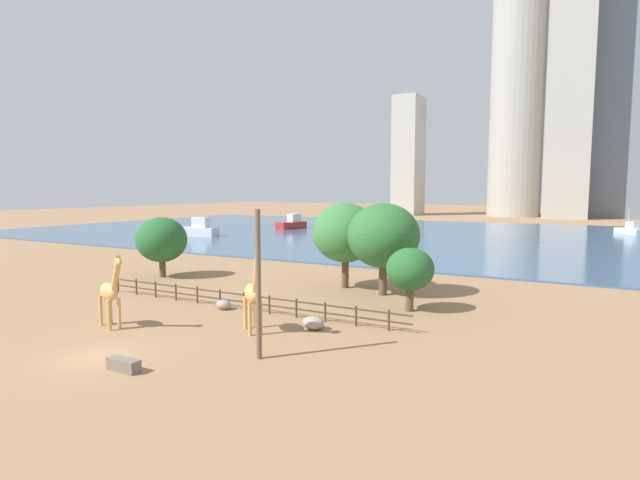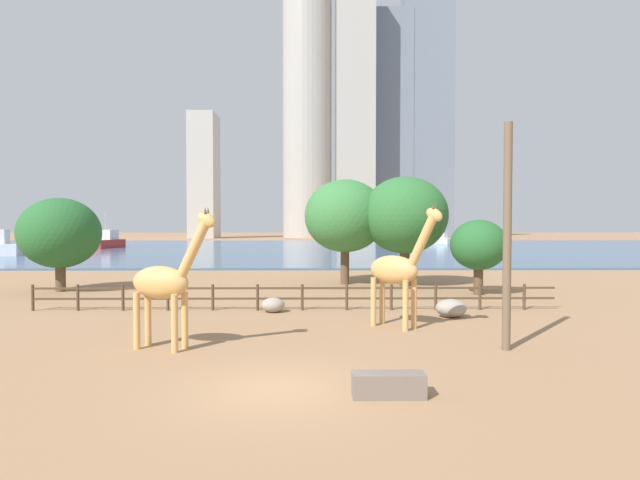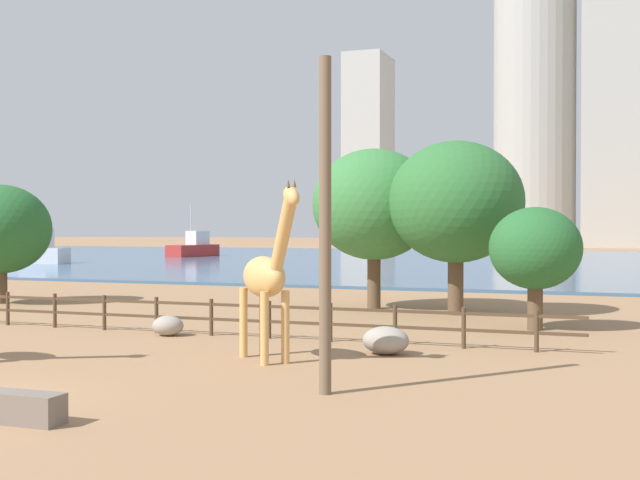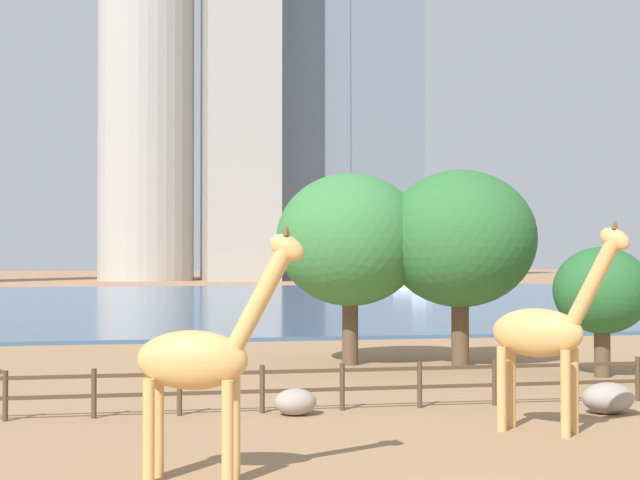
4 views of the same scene
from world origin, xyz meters
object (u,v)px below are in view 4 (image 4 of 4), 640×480
object	(u,v)px
giraffe_companion	(202,359)
tree_left_large	(460,239)
boulder_by_pole	(608,398)
tree_right_tall	(350,240)
boat_tug	(418,284)
tree_center_broad	(602,291)
boulder_near_fence	(295,402)
giraffe_tall	(545,332)

from	to	relation	value
giraffe_companion	tree_left_large	size ratio (longest dim) A/B	0.64
giraffe_companion	tree_left_large	bearing A→B (deg)	75.88
boulder_by_pole	tree_right_tall	xyz separation A→B (m)	(-4.10, 12.99, 4.48)
giraffe_companion	boulder_by_pole	xyz separation A→B (m)	(11.40, 5.79, -1.88)
tree_left_large	boat_tug	distance (m)	77.48
giraffe_companion	tree_center_broad	distance (m)	20.12
tree_center_broad	boat_tug	xyz separation A→B (m)	(17.59, 78.65, -1.98)
boulder_by_pole	tree_center_broad	distance (m)	8.73
tree_right_tall	giraffe_companion	bearing A→B (deg)	-111.23
tree_right_tall	boat_tug	world-z (taller)	tree_right_tall
tree_center_broad	boat_tug	world-z (taller)	boat_tug
tree_left_large	boat_tug	size ratio (longest dim) A/B	1.37
boat_tug	boulder_near_fence	bearing A→B (deg)	121.01
giraffe_companion	tree_right_tall	world-z (taller)	tree_right_tall
tree_left_large	tree_center_broad	distance (m)	5.99
boulder_near_fence	tree_center_broad	world-z (taller)	tree_center_broad
giraffe_tall	boat_tug	world-z (taller)	boat_tug
giraffe_tall	tree_left_large	world-z (taller)	tree_left_large
boulder_near_fence	boulder_by_pole	xyz separation A→B (m)	(8.33, -1.42, 0.06)
giraffe_tall	giraffe_companion	xyz separation A→B (m)	(-8.53, -3.45, -0.12)
boulder_by_pole	boat_tug	bearing A→B (deg)	76.10
giraffe_tall	boat_tug	xyz separation A→B (m)	(24.19, 88.45, -1.38)
boulder_by_pole	tree_center_broad	world-z (taller)	tree_center_broad
tree_right_tall	giraffe_tall	bearing A→B (deg)	-85.42
boulder_by_pole	tree_right_tall	bearing A→B (deg)	107.53
tree_right_tall	boulder_near_fence	bearing A→B (deg)	-110.06
tree_center_broad	tree_right_tall	distance (m)	9.77
giraffe_tall	boat_tug	distance (m)	91.71
tree_right_tall	boat_tug	size ratio (longest dim) A/B	1.35
boulder_near_fence	giraffe_tall	bearing A→B (deg)	-34.62
boat_tug	tree_left_large	bearing A→B (deg)	124.30
boulder_near_fence	boat_tug	size ratio (longest dim) A/B	0.20
tree_center_broad	boulder_near_fence	bearing A→B (deg)	-153.40
boulder_by_pole	tree_center_broad	size ratio (longest dim) A/B	0.31
boat_tug	giraffe_companion	bearing A→B (deg)	120.71
boulder_near_fence	tree_center_broad	distance (m)	13.74
giraffe_companion	tree_left_large	distance (m)	21.05
boulder_near_fence	tree_left_large	xyz separation A→B (m)	(8.31, 10.30, 4.57)
giraffe_companion	boulder_by_pole	world-z (taller)	giraffe_companion
giraffe_companion	tree_right_tall	size ratio (longest dim) A/B	0.64
tree_center_broad	giraffe_companion	bearing A→B (deg)	-138.78
boulder_near_fence	tree_center_broad	bearing A→B (deg)	26.60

